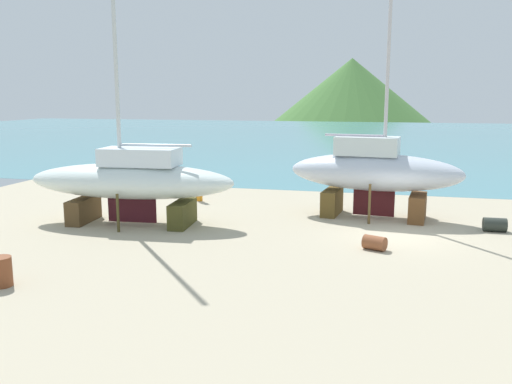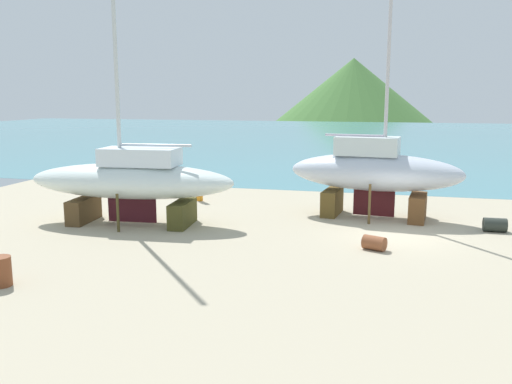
{
  "view_description": "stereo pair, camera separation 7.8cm",
  "coord_description": "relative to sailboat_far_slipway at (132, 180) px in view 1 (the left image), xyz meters",
  "views": [
    {
      "loc": [
        -0.49,
        -22.25,
        5.66
      ],
      "look_at": [
        -6.24,
        1.26,
        1.32
      ],
      "focal_mm": 38.09,
      "sensor_mm": 36.0,
      "label": 1
    },
    {
      "loc": [
        -0.41,
        -22.23,
        5.66
      ],
      "look_at": [
        -6.24,
        1.26,
        1.32
      ],
      "focal_mm": 38.09,
      "sensor_mm": 36.0,
      "label": 2
    }
  ],
  "objects": [
    {
      "name": "worker",
      "position": [
        1.07,
        5.68,
        -1.12
      ],
      "size": [
        0.5,
        0.44,
        1.66
      ],
      "rotation": [
        0.0,
        0.0,
        4.13
      ],
      "color": "orange",
      "rests_on": "ground"
    },
    {
      "name": "sailboat_far_slipway",
      "position": [
        0.0,
        0.0,
        0.0
      ],
      "size": [
        9.44,
        3.43,
        15.15
      ],
      "rotation": [
        0.0,
        0.0,
        3.22
      ],
      "color": "#523B21",
      "rests_on": "ground"
    },
    {
      "name": "ground_plane",
      "position": [
        11.39,
        -1.84,
        -1.97
      ],
      "size": [
        47.76,
        47.76,
        0.0
      ],
      "primitive_type": "plane",
      "color": "#B2A68B"
    },
    {
      "name": "barrel_tipped_left",
      "position": [
        10.55,
        -1.67,
        -1.71
      ],
      "size": [
        0.95,
        0.8,
        0.53
      ],
      "primitive_type": "cylinder",
      "rotation": [
        1.57,
        0.0,
        1.17
      ],
      "color": "brown",
      "rests_on": "ground"
    },
    {
      "name": "barrel_rust_far",
      "position": [
        15.37,
        2.32,
        -1.68
      ],
      "size": [
        0.91,
        0.59,
        0.58
      ],
      "primitive_type": "cylinder",
      "rotation": [
        1.57,
        0.0,
        1.58
      ],
      "color": "#29302A",
      "rests_on": "ground"
    },
    {
      "name": "sea_water",
      "position": [
        11.39,
        53.05,
        -1.97
      ],
      "size": [
        165.41,
        85.91,
        0.01
      ],
      "primitive_type": "cube",
      "color": "teal",
      "rests_on": "ground"
    },
    {
      "name": "sailboat_small_center",
      "position": [
        10.31,
        3.87,
        0.18
      ],
      "size": [
        8.13,
        3.4,
        13.75
      ],
      "rotation": [
        0.0,
        0.0,
        -0.11
      ],
      "color": "brown",
      "rests_on": "ground"
    },
    {
      "name": "headland_hill",
      "position": [
        -2.54,
        174.43,
        -1.97
      ],
      "size": [
        90.8,
        90.8,
        36.6
      ],
      "primitive_type": "cone",
      "color": "#457436",
      "rests_on": "ground"
    },
    {
      "name": "barrel_by_slipway",
      "position": [
        -0.2,
        -8.3,
        -1.52
      ],
      "size": [
        0.78,
        0.78,
        0.9
      ],
      "primitive_type": "cylinder",
      "rotation": [
        0.0,
        0.0,
        2.91
      ],
      "color": "brown",
      "rests_on": "ground"
    }
  ]
}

